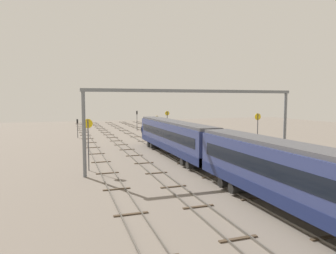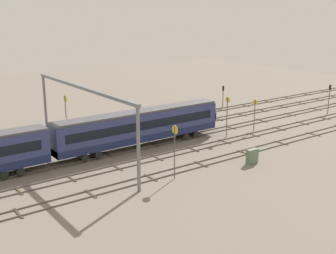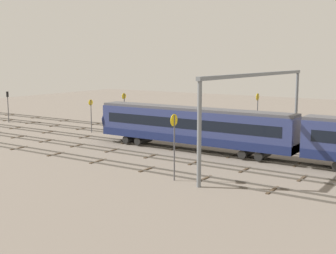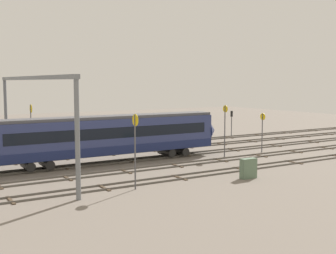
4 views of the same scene
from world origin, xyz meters
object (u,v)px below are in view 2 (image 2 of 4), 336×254
speed_sign_mid_trackside (175,145)px  overhead_gantry (82,102)px  speed_sign_distant_end (66,109)px  speed_sign_far_trackside (255,111)px  speed_sign_near_foreground (227,112)px  relay_cabinet (252,156)px  signal_light_trackside_approach (223,93)px  signal_light_trackside_departure (329,95)px

speed_sign_mid_trackside → overhead_gantry: bearing=112.8°
overhead_gantry → speed_sign_distant_end: 12.41m
speed_sign_mid_trackside → speed_sign_far_trackside: bearing=21.5°
overhead_gantry → speed_sign_distant_end: bearing=76.6°
speed_sign_near_foreground → speed_sign_mid_trackside: (-15.54, -8.23, 0.22)m
speed_sign_mid_trackside → relay_cabinet: bearing=-8.8°
signal_light_trackside_approach → signal_light_trackside_departure: 18.62m
speed_sign_far_trackside → signal_light_trackside_departure: bearing=-0.4°
overhead_gantry → speed_sign_mid_trackside: overhead_gantry is taller
speed_sign_distant_end → speed_sign_near_foreground: bearing=-40.4°
speed_sign_near_foreground → signal_light_trackside_approach: bearing=48.2°
relay_cabinet → speed_sign_distant_end: bearing=116.6°
speed_sign_distant_end → signal_light_trackside_approach: 31.19m
overhead_gantry → signal_light_trackside_approach: overhead_gantry is taller
speed_sign_far_trackside → speed_sign_distant_end: size_ratio=0.82×
overhead_gantry → speed_sign_mid_trackside: bearing=-67.2°
speed_sign_mid_trackside → signal_light_trackside_approach: size_ratio=1.53×
speed_sign_distant_end → relay_cabinet: 27.97m
overhead_gantry → speed_sign_mid_trackside: size_ratio=4.20×
relay_cabinet → speed_sign_far_trackside: bearing=42.1°
overhead_gantry → signal_light_trackside_departure: bearing=-4.3°
speed_sign_distant_end → relay_cabinet: (12.44, -24.88, -2.92)m
speed_sign_near_foreground → signal_light_trackside_approach: (13.50, 15.11, -1.04)m
speed_sign_distant_end → signal_light_trackside_departure: speed_sign_distant_end is taller
signal_light_trackside_approach → relay_cabinet: 31.24m
speed_sign_near_foreground → speed_sign_mid_trackside: speed_sign_mid_trackside is taller
signal_light_trackside_departure → speed_sign_far_trackside: bearing=179.6°
overhead_gantry → signal_light_trackside_approach: size_ratio=6.43×
signal_light_trackside_approach → relay_cabinet: size_ratio=2.21×
overhead_gantry → speed_sign_near_foreground: (20.44, -3.40, -3.44)m
overhead_gantry → speed_sign_far_trackside: overhead_gantry is taller
speed_sign_mid_trackside → signal_light_trackside_departure: size_ratio=1.17×
speed_sign_distant_end → signal_light_trackside_approach: speed_sign_distant_end is taller
overhead_gantry → speed_sign_far_trackside: bearing=-6.9°
speed_sign_distant_end → relay_cabinet: size_ratio=3.26×
speed_sign_mid_trackside → speed_sign_distant_end: (-2.13, 23.28, -0.04)m
speed_sign_distant_end → signal_light_trackside_approach: (31.17, 0.06, -1.22)m
speed_sign_distant_end → relay_cabinet: bearing=-63.4°
speed_sign_near_foreground → signal_light_trackside_departure: (24.44, 0.06, -0.33)m
speed_sign_near_foreground → signal_light_trackside_departure: 24.44m
speed_sign_distant_end → speed_sign_far_trackside: bearing=-32.2°
signal_light_trackside_approach → speed_sign_near_foreground: bearing=-131.8°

